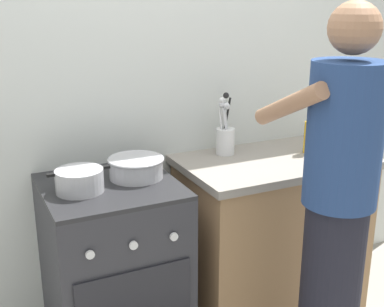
# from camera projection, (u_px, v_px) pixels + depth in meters

# --- Properties ---
(back_wall) EXTENTS (3.20, 0.10, 2.50)m
(back_wall) POSITION_uv_depth(u_px,v_px,m) (187.00, 87.00, 2.69)
(back_wall) COLOR silver
(back_wall) RESTS_ON ground
(countertop) EXTENTS (1.00, 0.60, 0.90)m
(countertop) POSITION_uv_depth(u_px,v_px,m) (271.00, 235.00, 2.77)
(countertop) COLOR #99724C
(countertop) RESTS_ON ground
(stove_range) EXTENTS (0.60, 0.62, 0.90)m
(stove_range) POSITION_uv_depth(u_px,v_px,m) (114.00, 272.00, 2.39)
(stove_range) COLOR #2D2D33
(stove_range) RESTS_ON ground
(pot) EXTENTS (0.27, 0.21, 0.10)m
(pot) POSITION_uv_depth(u_px,v_px,m) (80.00, 181.00, 2.16)
(pot) COLOR #B2B2B7
(pot) RESTS_ON stove_range
(mixing_bowl) EXTENTS (0.26, 0.26, 0.10)m
(mixing_bowl) POSITION_uv_depth(u_px,v_px,m) (136.00, 167.00, 2.33)
(mixing_bowl) COLOR #B7B7BC
(mixing_bowl) RESTS_ON stove_range
(utensil_crock) EXTENTS (0.10, 0.10, 0.33)m
(utensil_crock) POSITION_uv_depth(u_px,v_px,m) (225.00, 136.00, 2.67)
(utensil_crock) COLOR silver
(utensil_crock) RESTS_ON countertop
(oil_bottle) EXTENTS (0.06, 0.06, 0.23)m
(oil_bottle) POSITION_uv_depth(u_px,v_px,m) (309.00, 136.00, 2.69)
(oil_bottle) COLOR gold
(oil_bottle) RESTS_ON countertop
(person) EXTENTS (0.41, 0.50, 1.70)m
(person) POSITION_uv_depth(u_px,v_px,m) (336.00, 212.00, 2.07)
(person) COLOR black
(person) RESTS_ON ground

